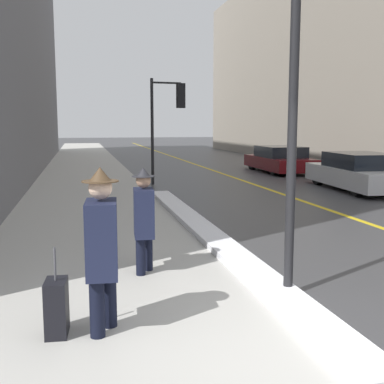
# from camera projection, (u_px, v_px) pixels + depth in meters

# --- Properties ---
(ground_plane) EXTENTS (160.00, 160.00, 0.00)m
(ground_plane) POSITION_uv_depth(u_px,v_px,m) (326.00, 355.00, 4.62)
(ground_plane) COLOR #38383A
(sidewalk_slab) EXTENTS (4.00, 80.00, 0.01)m
(sidewalk_slab) POSITION_uv_depth(u_px,v_px,m) (88.00, 182.00, 18.64)
(sidewalk_slab) COLOR #B2AFA8
(sidewalk_slab) RESTS_ON ground
(road_centre_stripe) EXTENTS (0.16, 80.00, 0.00)m
(road_centre_stripe) POSITION_uv_depth(u_px,v_px,m) (235.00, 178.00, 19.99)
(road_centre_stripe) COLOR gold
(road_centre_stripe) RESTS_ON ground
(snow_bank_curb) EXTENTS (0.53, 11.69, 0.12)m
(snow_bank_curb) POSITION_uv_depth(u_px,v_px,m) (207.00, 233.00, 9.56)
(snow_bank_curb) COLOR white
(snow_bank_curb) RESTS_ON ground
(building_facade_right) EXTENTS (6.00, 36.00, 12.38)m
(building_facade_right) POSITION_uv_depth(u_px,v_px,m) (346.00, 55.00, 27.90)
(building_facade_right) COLOR gray
(building_facade_right) RESTS_ON ground
(lamp_post) EXTENTS (0.28, 0.28, 4.04)m
(lamp_post) POSITION_uv_depth(u_px,v_px,m) (293.00, 102.00, 5.92)
(lamp_post) COLOR black
(lamp_post) RESTS_ON ground
(traffic_light_near) EXTENTS (1.31, 0.38, 3.86)m
(traffic_light_near) POSITION_uv_depth(u_px,v_px,m) (170.00, 108.00, 17.69)
(traffic_light_near) COLOR black
(traffic_light_near) RESTS_ON ground
(pedestrian_in_fedora) EXTENTS (0.38, 0.57, 1.77)m
(pedestrian_in_fedora) POSITION_uv_depth(u_px,v_px,m) (102.00, 244.00, 4.99)
(pedestrian_in_fedora) COLOR black
(pedestrian_in_fedora) RESTS_ON ground
(pedestrian_with_shoulder_bag) EXTENTS (0.34, 0.71, 1.58)m
(pedestrian_with_shoulder_bag) POSITION_uv_depth(u_px,v_px,m) (144.00, 216.00, 7.06)
(pedestrian_with_shoulder_bag) COLOR black
(pedestrian_with_shoulder_bag) RESTS_ON ground
(parked_car_white) EXTENTS (2.24, 4.91, 1.26)m
(parked_car_white) POSITION_uv_depth(u_px,v_px,m) (359.00, 172.00, 16.31)
(parked_car_white) COLOR silver
(parked_car_white) RESTS_ON ground
(parked_car_maroon) EXTENTS (1.98, 4.76, 1.21)m
(parked_car_maroon) POSITION_uv_depth(u_px,v_px,m) (279.00, 160.00, 22.50)
(parked_car_maroon) COLOR #600F14
(parked_car_maroon) RESTS_ON ground
(rolling_suitcase) EXTENTS (0.25, 0.38, 0.95)m
(rolling_suitcase) POSITION_uv_depth(u_px,v_px,m) (57.00, 308.00, 5.01)
(rolling_suitcase) COLOR black
(rolling_suitcase) RESTS_ON ground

